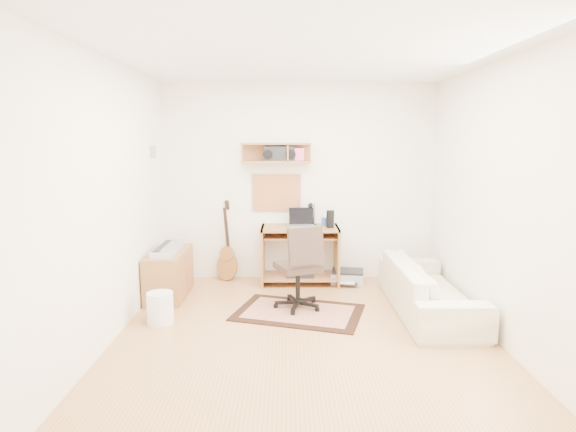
{
  "coord_description": "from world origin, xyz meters",
  "views": [
    {
      "loc": [
        -0.17,
        -4.36,
        1.86
      ],
      "look_at": [
        -0.15,
        1.05,
        1.0
      ],
      "focal_mm": 29.82,
      "sensor_mm": 36.0,
      "label": 1
    }
  ],
  "objects_px": {
    "desk": "(300,255)",
    "sofa": "(429,280)",
    "task_chair": "(298,267)",
    "cabinet": "(169,274)",
    "printer": "(347,276)"
  },
  "relations": [
    {
      "from": "task_chair",
      "to": "cabinet",
      "type": "height_order",
      "value": "task_chair"
    },
    {
      "from": "printer",
      "to": "sofa",
      "type": "distance_m",
      "value": 1.35
    },
    {
      "from": "sofa",
      "to": "printer",
      "type": "bearing_deg",
      "value": 34.28
    },
    {
      "from": "desk",
      "to": "printer",
      "type": "xyz_separation_m",
      "value": [
        0.63,
        0.01,
        -0.29
      ]
    },
    {
      "from": "desk",
      "to": "task_chair",
      "type": "height_order",
      "value": "task_chair"
    },
    {
      "from": "cabinet",
      "to": "printer",
      "type": "relative_size",
      "value": 2.14
    },
    {
      "from": "desk",
      "to": "cabinet",
      "type": "distance_m",
      "value": 1.68
    },
    {
      "from": "task_chair",
      "to": "sofa",
      "type": "relative_size",
      "value": 0.52
    },
    {
      "from": "cabinet",
      "to": "sofa",
      "type": "distance_m",
      "value": 3.01
    },
    {
      "from": "printer",
      "to": "task_chair",
      "type": "bearing_deg",
      "value": -116.11
    },
    {
      "from": "task_chair",
      "to": "printer",
      "type": "xyz_separation_m",
      "value": [
        0.68,
        0.98,
        -0.4
      ]
    },
    {
      "from": "cabinet",
      "to": "sofa",
      "type": "xyz_separation_m",
      "value": [
        2.96,
        -0.54,
        0.09
      ]
    },
    {
      "from": "desk",
      "to": "sofa",
      "type": "relative_size",
      "value": 0.54
    },
    {
      "from": "task_chair",
      "to": "cabinet",
      "type": "bearing_deg",
      "value": 141.81
    },
    {
      "from": "sofa",
      "to": "desk",
      "type": "bearing_deg",
      "value": 51.8
    }
  ]
}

